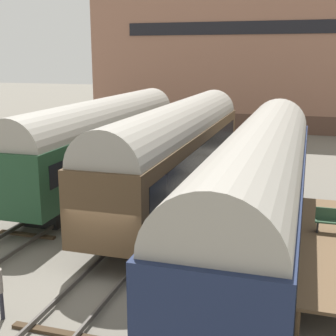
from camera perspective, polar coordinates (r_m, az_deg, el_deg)
ground_plane at (r=16.16m, az=-8.08°, el=-13.81°), size 200.00×200.00×0.00m
track_middle at (r=16.09m, az=-8.10°, el=-13.36°), size 2.60×60.00×0.26m
track_right at (r=14.91m, az=9.60°, el=-15.73°), size 2.60×60.00×0.26m
train_car_green at (r=26.67m, az=-7.89°, el=3.75°), size 2.88×17.92×5.07m
train_car_brown at (r=23.62m, az=1.23°, el=2.70°), size 2.89×18.72×5.14m
train_car_navy at (r=16.23m, az=11.20°, el=-2.27°), size 2.85×17.46×5.30m
station_platform at (r=17.85m, az=19.47°, el=-8.65°), size 2.47×10.15×0.97m
bench at (r=18.48m, az=19.68°, el=-6.00°), size 1.40×0.40×0.91m
warehouse_building at (r=52.59m, az=8.58°, el=15.20°), size 28.98×12.08×18.04m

